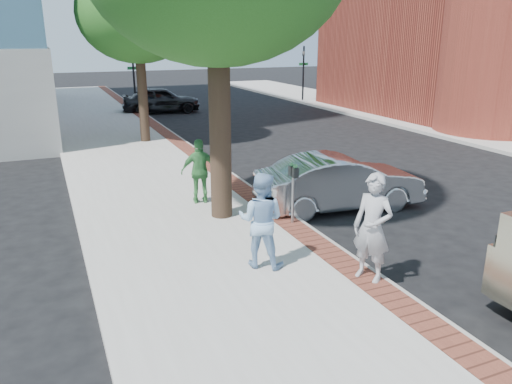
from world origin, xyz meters
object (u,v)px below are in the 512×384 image
person_gray (373,228)px  sedan_silver (340,182)px  parking_meter (293,181)px  person_green (200,171)px  bg_car (161,100)px  person_officer (261,220)px

person_gray → sedan_silver: bearing=128.1°
parking_meter → person_green: 2.83m
parking_meter → bg_car: parking_meter is taller
person_gray → person_officer: size_ratio=1.07×
parking_meter → person_green: bearing=123.3°
sedan_silver → person_officer: bearing=133.1°
person_green → sedan_silver: size_ratio=0.39×
person_gray → person_officer: person_gray is taller
person_gray → bg_car: size_ratio=0.44×
parking_meter → sedan_silver: bearing=24.5°
sedan_silver → bg_car: (-0.39, 19.30, 0.05)m
person_officer → bg_car: 22.17m
person_gray → person_officer: 2.08m
parking_meter → sedan_silver: (1.84, 0.84, -0.48)m
parking_meter → bg_car: bearing=85.9°
person_officer → person_green: 4.18m
person_officer → sedan_silver: (3.46, 2.65, -0.36)m
person_gray → parking_meter: bearing=152.9°
parking_meter → bg_car: size_ratio=0.32×
sedan_silver → person_green: bearing=71.4°
person_officer → bg_car: size_ratio=0.41×
person_green → parking_meter: bearing=136.4°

